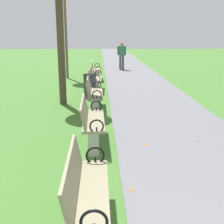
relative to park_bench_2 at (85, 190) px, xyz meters
name	(u,v)px	position (x,y,z in m)	size (l,w,h in m)	color
paved_walkway	(128,69)	(1.95, 15.33, -0.48)	(2.89, 44.00, 0.02)	slate
park_bench_2	(85,190)	(0.00, 0.00, 0.00)	(0.48, 1.60, 0.90)	gray
park_bench_3	(91,120)	(0.00, 2.86, 0.00)	(0.49, 1.61, 0.90)	gray
park_bench_4	(93,93)	(0.00, 5.67, 0.00)	(0.47, 1.60, 0.90)	gray
park_bench_5	(95,78)	(0.00, 8.60, 0.00)	(0.52, 1.61, 0.90)	gray
park_bench_6	(95,70)	(0.00, 11.35, 0.00)	(0.53, 1.62, 0.90)	gray
pedestrian_walking	(122,54)	(1.54, 15.08, 0.44)	(0.53, 0.24, 1.62)	#4C4C56
trash_bin	(90,86)	(-0.15, 7.20, -0.06)	(0.48, 0.48, 0.84)	#38383D
scattered_leaves	(105,125)	(0.31, 4.02, -0.47)	(4.51, 18.03, 0.02)	#AD6B23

